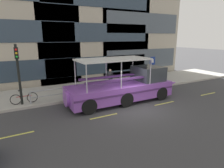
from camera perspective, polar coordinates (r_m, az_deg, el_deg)
The scene contains 11 objects.
ground_plane at distance 12.96m, azimuth 6.46°, elevation -6.97°, with size 120.00×120.00×0.00m, color #3D3D3F.
sidewalk at distance 17.59m, azimuth -3.92°, elevation -0.93°, with size 32.00×4.80×0.18m, color #A8A59E.
curb_edge at distance 15.44m, azimuth -0.09°, elevation -3.04°, with size 32.00×0.18×0.18m, color #B2ADA3.
lane_centreline at distance 12.66m, azimuth 7.47°, elevation -7.50°, with size 25.80×0.12×0.01m.
curb_guardrail at distance 15.40m, azimuth -1.76°, elevation -0.43°, with size 11.53×0.09×0.88m.
traffic_light_pole at distance 13.66m, azimuth -26.31°, elevation 4.07°, with size 0.24×0.46×3.99m.
parking_sign at distance 18.57m, azimuth 11.93°, elevation 5.44°, with size 0.60×0.12×2.59m.
leaned_bicycle at distance 14.28m, azimuth -24.83°, elevation -3.86°, with size 1.74×0.46×0.96m.
duck_tour_boat at distance 14.00m, azimuth 4.40°, elevation -0.82°, with size 9.60×2.57×3.17m.
pedestrian_near_bow at distance 17.68m, azimuth 7.42°, elevation 2.78°, with size 0.43×0.32×1.70m.
pedestrian_mid_left at distance 16.84m, azimuth -0.53°, elevation 2.25°, with size 0.34×0.38×1.66m.
Camera 1 is at (-6.96, -9.90, 4.64)m, focal length 30.52 mm.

